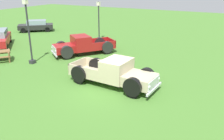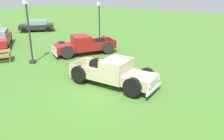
{
  "view_description": "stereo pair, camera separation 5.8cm",
  "coord_description": "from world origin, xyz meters",
  "px_view_note": "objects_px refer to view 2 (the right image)",
  "views": [
    {
      "loc": [
        -10.54,
        -6.0,
        5.57
      ],
      "look_at": [
        0.54,
        0.01,
        0.9
      ],
      "focal_mm": 38.18,
      "sensor_mm": 36.0,
      "label": 1
    },
    {
      "loc": [
        -10.52,
        -6.05,
        5.57
      ],
      "look_at": [
        0.54,
        0.01,
        0.9
      ],
      "focal_mm": 38.18,
      "sensor_mm": 36.0,
      "label": 2
    }
  ],
  "objects_px": {
    "pickup_truck_behind_left": "(81,46)",
    "sedan_distant_b": "(37,25)",
    "lamp_post_near": "(29,30)",
    "lamp_post_far": "(99,20)",
    "pickup_truck_foreground": "(118,74)"
  },
  "relations": [
    {
      "from": "sedan_distant_b",
      "to": "lamp_post_near",
      "type": "distance_m",
      "value": 12.59
    },
    {
      "from": "sedan_distant_b",
      "to": "lamp_post_far",
      "type": "distance_m",
      "value": 9.32
    },
    {
      "from": "pickup_truck_behind_left",
      "to": "lamp_post_near",
      "type": "distance_m",
      "value": 4.29
    },
    {
      "from": "pickup_truck_foreground",
      "to": "lamp_post_near",
      "type": "distance_m",
      "value": 7.51
    },
    {
      "from": "pickup_truck_behind_left",
      "to": "sedan_distant_b",
      "type": "relative_size",
      "value": 1.26
    },
    {
      "from": "pickup_truck_foreground",
      "to": "lamp_post_far",
      "type": "bearing_deg",
      "value": 36.7
    },
    {
      "from": "pickup_truck_behind_left",
      "to": "sedan_distant_b",
      "type": "distance_m",
      "value": 11.72
    },
    {
      "from": "pickup_truck_foreground",
      "to": "lamp_post_near",
      "type": "height_order",
      "value": "lamp_post_near"
    },
    {
      "from": "pickup_truck_foreground",
      "to": "lamp_post_far",
      "type": "xyz_separation_m",
      "value": [
        9.01,
        6.72,
        1.28
      ]
    },
    {
      "from": "pickup_truck_behind_left",
      "to": "lamp_post_near",
      "type": "xyz_separation_m",
      "value": [
        -3.54,
        1.74,
        1.68
      ]
    },
    {
      "from": "pickup_truck_behind_left",
      "to": "sedan_distant_b",
      "type": "xyz_separation_m",
      "value": [
        5.47,
        10.37,
        -0.04
      ]
    },
    {
      "from": "pickup_truck_behind_left",
      "to": "lamp_post_far",
      "type": "distance_m",
      "value": 5.14
    },
    {
      "from": "lamp_post_near",
      "to": "lamp_post_far",
      "type": "height_order",
      "value": "lamp_post_near"
    },
    {
      "from": "pickup_truck_behind_left",
      "to": "lamp_post_near",
      "type": "relative_size",
      "value": 1.1
    },
    {
      "from": "pickup_truck_behind_left",
      "to": "sedan_distant_b",
      "type": "height_order",
      "value": "pickup_truck_behind_left"
    }
  ]
}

